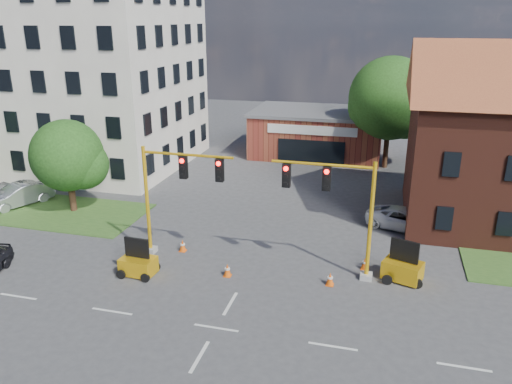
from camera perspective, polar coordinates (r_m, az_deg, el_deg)
ground at (r=22.29m, az=-4.57°, el=-15.22°), size 120.00×120.00×0.00m
lane_markings at (r=20.05m, az=-7.56°, el=-19.84°), size 60.00×36.00×0.01m
office_block at (r=47.25m, az=-19.82°, el=15.42°), size 18.40×15.40×20.60m
brick_shop at (r=48.79m, az=7.06°, el=6.78°), size 12.40×8.40×4.30m
tree_large at (r=44.84m, az=15.56°, el=9.94°), size 7.46×7.10×9.66m
tree_nw_front at (r=35.44m, az=-20.36°, el=3.67°), size 5.03×4.79×6.36m
signal_mast_west at (r=27.03m, az=-9.35°, el=0.28°), size 5.30×0.60×6.20m
signal_mast_east at (r=24.90m, az=9.32°, el=-1.39°), size 5.30×0.60×6.20m
trailer_west at (r=26.65m, az=-13.31°, el=-8.00°), size 1.80×1.26×1.98m
trailer_east at (r=26.49m, az=16.42°, el=-8.37°), size 2.16×1.78×2.11m
cone_a at (r=25.99m, az=-3.29°, el=-8.91°), size 0.40×0.40×0.70m
cone_b at (r=28.86m, az=-8.39°, el=-6.08°), size 0.40×0.40×0.70m
cone_c at (r=25.41m, az=8.45°, el=-9.81°), size 0.40×0.40×0.70m
cone_d at (r=27.19m, az=12.32°, el=-8.01°), size 0.40×0.40×0.70m
pickup_white at (r=32.68m, az=16.71°, el=-2.99°), size 5.25×3.52×1.34m
sedan_silver_front at (r=38.92m, az=-25.56°, el=-0.34°), size 3.47×5.04×1.57m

